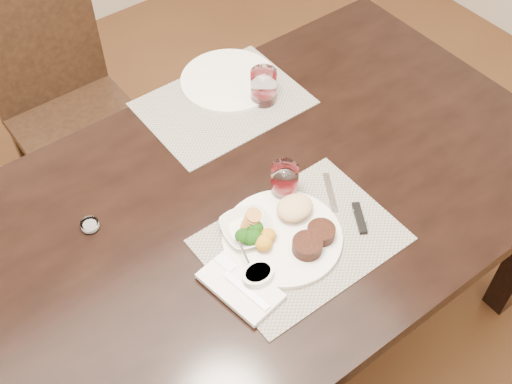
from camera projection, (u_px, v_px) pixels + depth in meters
ground_plane at (222, 358)px, 2.17m from camera, size 4.50×4.50×0.00m
dining_table at (212, 243)px, 1.66m from camera, size 2.00×1.00×0.75m
chair_far at (65, 99)px, 2.27m from camera, size 0.42×0.42×0.90m
placemat_near at (301, 240)px, 1.56m from camera, size 0.46×0.34×0.00m
placemat_far at (223, 103)px, 1.88m from camera, size 0.46×0.34×0.00m
dinner_plate at (288, 233)px, 1.56m from camera, size 0.29×0.29×0.05m
napkin_fork at (240, 286)px, 1.47m from camera, size 0.14×0.21×0.02m
steak_knife at (352, 212)px, 1.61m from camera, size 0.08×0.22×0.01m
cracker_bowl at (248, 229)px, 1.56m from camera, size 0.15×0.15×0.06m
sauce_ramekin at (258, 275)px, 1.48m from camera, size 0.08×0.12×0.06m
wine_glass_near at (285, 182)px, 1.62m from camera, size 0.07×0.07×0.10m
far_plate at (229, 80)px, 1.94m from camera, size 0.29×0.29×0.01m
wine_glass_far at (263, 88)px, 1.86m from camera, size 0.08×0.08×0.10m
salt_cellar at (90, 225)px, 1.58m from camera, size 0.05×0.05×0.02m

